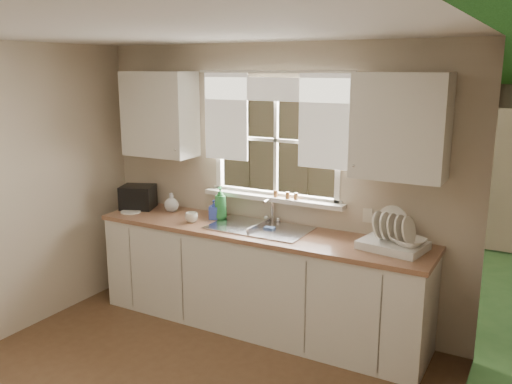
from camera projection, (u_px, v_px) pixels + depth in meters
The scene contains 20 objects.
room_walls at pixel (113, 252), 3.15m from camera, with size 3.62×4.02×2.50m.
ceiling at pixel (108, 26), 2.92m from camera, with size 3.60×4.00×0.02m, color silver.
window at pixel (275, 159), 4.85m from camera, with size 1.38×0.16×1.06m.
curtains at pixel (273, 109), 4.71m from camera, with size 1.50×0.03×0.81m.
base_cabinets at pixel (258, 281), 4.81m from camera, with size 3.00×0.62×0.87m, color silver.
countertop at pixel (258, 232), 4.71m from camera, with size 3.04×0.65×0.04m, color #94674A.
upper_cabinet_left at pixel (160, 114), 5.17m from camera, with size 0.70×0.33×0.80m, color silver.
upper_cabinet_right at pixel (401, 126), 4.08m from camera, with size 0.70×0.33×0.80m, color silver.
wall_outlet at pixel (368, 215), 4.51m from camera, with size 0.08×0.01×0.12m, color beige.
sill_jars at pixel (286, 195), 4.80m from camera, with size 0.24×0.04×0.06m.
backyard at pixel (469, 0), 9.60m from camera, with size 20.00×10.00×6.13m.
sink at pixel (259, 236), 4.75m from camera, with size 0.88×0.52×0.40m.
dish_rack at pixel (393, 240), 4.19m from camera, with size 0.53×0.43×0.31m.
bowl at pixel (409, 242), 4.07m from camera, with size 0.24×0.24×0.06m, color white.
soap_bottle_a at pixel (221, 203), 5.00m from camera, with size 0.12×0.12×0.31m, color #2D8A40.
soap_bottle_b at pixel (214, 210), 5.01m from camera, with size 0.08×0.08×0.18m, color blue.
soap_bottle_c at pixel (171, 202), 5.29m from camera, with size 0.14×0.14×0.18m, color beige.
saucer at pixel (131, 212), 5.26m from camera, with size 0.20×0.20×0.01m, color white.
cup at pixel (192, 217), 4.91m from camera, with size 0.12×0.12×0.09m, color silver.
black_appliance at pixel (138, 197), 5.40m from camera, with size 0.31×0.27×0.23m, color black.
Camera 1 is at (2.18, -2.28, 2.28)m, focal length 38.00 mm.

